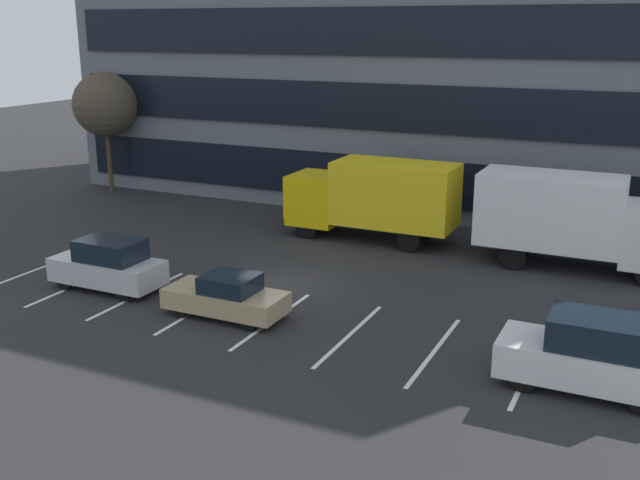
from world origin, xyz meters
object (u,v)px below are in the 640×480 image
(suv_white, at_px, (590,355))
(bare_tree, at_px, (105,105))
(box_truck_yellow_all, at_px, (374,196))
(suv_silver, at_px, (108,265))
(box_truck_white, at_px, (576,218))
(sedan_tan, at_px, (227,296))

(suv_white, distance_m, bare_tree, 32.02)
(box_truck_yellow_all, distance_m, suv_silver, 12.27)
(box_truck_white, xyz_separation_m, sedan_tan, (-9.83, -10.36, -1.42))
(box_truck_white, height_order, suv_silver, box_truck_white)
(box_truck_white, bearing_deg, suv_silver, -146.92)
(bare_tree, bearing_deg, suv_white, -26.43)
(box_truck_yellow_all, bearing_deg, suv_white, -46.35)
(box_truck_yellow_all, relative_size, suv_silver, 1.84)
(box_truck_white, bearing_deg, bare_tree, 172.54)
(box_truck_yellow_all, distance_m, suv_white, 15.34)
(box_truck_white, distance_m, suv_silver, 18.24)
(box_truck_white, bearing_deg, sedan_tan, -133.51)
(box_truck_yellow_all, bearing_deg, sedan_tan, -95.57)
(box_truck_white, height_order, bare_tree, bare_tree)
(sedan_tan, height_order, suv_silver, suv_silver)
(box_truck_white, relative_size, box_truck_yellow_all, 1.03)
(sedan_tan, bearing_deg, suv_white, -1.42)
(box_truck_yellow_all, bearing_deg, suv_silver, -121.96)
(box_truck_white, relative_size, bare_tree, 1.17)
(box_truck_yellow_all, height_order, suv_silver, box_truck_yellow_all)
(suv_white, relative_size, bare_tree, 0.67)
(box_truck_white, relative_size, sedan_tan, 1.96)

